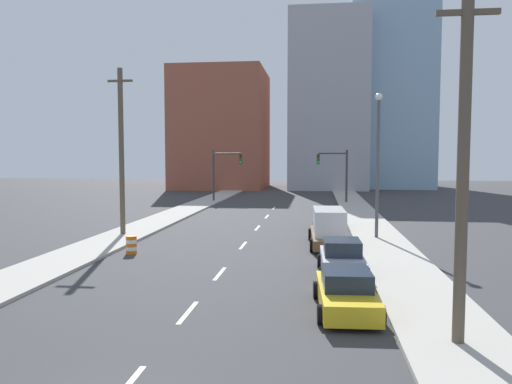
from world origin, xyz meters
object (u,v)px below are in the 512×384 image
Objects in this scene: traffic_signal_right at (338,169)px; utility_pole_left_mid at (121,151)px; traffic_signal_left at (222,169)px; utility_pole_right_near at (463,164)px; traffic_barrel at (131,245)px; sedan_yellow at (346,292)px; sedan_green at (327,219)px; street_lamp at (378,156)px; sedan_silver at (342,259)px; box_truck_brown at (329,228)px.

traffic_signal_right is 28.53m from utility_pole_left_mid.
utility_pole_right_near reaches higher than traffic_signal_left.
traffic_barrel is 13.63m from sedan_yellow.
traffic_signal_right is 6.14× the size of traffic_barrel.
traffic_barrel is 0.21× the size of sedan_yellow.
utility_pole_right_near reaches higher than sedan_green.
sedan_silver is (-2.57, -9.44, -4.46)m from street_lamp.
utility_pole_left_mid is 2.31× the size of sedan_yellow.
street_lamp reaches higher than sedan_yellow.
sedan_yellow is 1.06× the size of sedan_silver.
sedan_silver reaches higher than sedan_green.
traffic_signal_right reaches higher than sedan_silver.
utility_pole_left_mid is 19.91m from sedan_yellow.
traffic_signal_right is at bearing 68.19° from traffic_barrel.
sedan_green is (-2.91, 4.15, -4.47)m from street_lamp.
sedan_silver is (-1.17, -33.26, -3.03)m from traffic_signal_right.
sedan_green reaches higher than sedan_yellow.
street_lamp is 1.45× the size of box_truck_brown.
traffic_signal_right is 32.39m from traffic_barrel.
traffic_signal_left is at bearing 120.91° from street_lamp.
street_lamp is (1.40, -23.81, 1.43)m from traffic_signal_right.
sedan_yellow is 11.94m from box_truck_brown.
sedan_green is at bearing 87.84° from sedan_yellow.
utility_pole_right_near reaches higher than traffic_barrel.
utility_pole_left_mid is (-1.79, -24.42, 1.75)m from traffic_signal_left.
traffic_signal_left is 30.11m from traffic_barrel.
box_truck_brown is at bearing -90.33° from sedan_green.
box_truck_brown reaches higher than sedan_silver.
utility_pole_right_near reaches higher than box_truck_brown.
sedan_green is at bearing 124.98° from street_lamp.
traffic_signal_left and traffic_signal_right have the same top height.
utility_pole_left_mid is (-14.65, -24.42, 1.75)m from traffic_signal_right.
box_truck_brown is (-1.59, -26.44, -2.69)m from traffic_signal_right.
sedan_green is (-1.51, -19.66, -3.03)m from traffic_signal_right.
traffic_signal_right is at bearing 84.45° from box_truck_brown.
traffic_signal_left is 12.85m from traffic_signal_right.
traffic_barrel is at bearing -64.09° from utility_pole_left_mid.
utility_pole_right_near is 1.56× the size of box_truck_brown.
traffic_signal_left reaches higher than sedan_green.
utility_pole_left_mid is 1.19× the size of street_lamp.
traffic_signal_right is 0.65× the size of street_lamp.
traffic_barrel is 0.22× the size of sedan_silver.
traffic_signal_right is 1.34× the size of sedan_silver.
traffic_barrel is at bearing -155.45° from street_lamp.
traffic_signal_left is at bearing 107.89° from sedan_silver.
box_truck_brown is (-3.12, 14.83, -3.92)m from utility_pole_right_near.
traffic_signal_right is 1.26× the size of sedan_yellow.
sedan_yellow is at bearing -92.75° from sedan_silver.
traffic_signal_left is 0.95× the size of box_truck_brown.
utility_pole_right_near is 15.65m from box_truck_brown.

